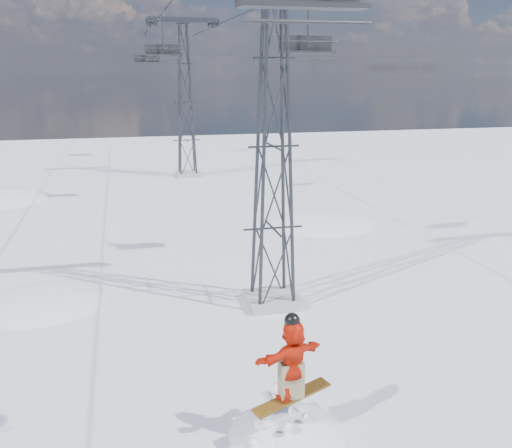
# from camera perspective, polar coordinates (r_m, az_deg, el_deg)

# --- Properties ---
(snow_terrain) EXTENTS (39.00, 37.00, 22.00)m
(snow_terrain) POSITION_cam_1_polar(r_m,az_deg,el_deg) (35.68, -13.23, -14.56)
(snow_terrain) COLOR white
(snow_terrain) RESTS_ON ground
(lift_tower_near) EXTENTS (5.20, 1.80, 11.43)m
(lift_tower_near) POSITION_cam_1_polar(r_m,az_deg,el_deg) (18.63, 1.77, 7.67)
(lift_tower_near) COLOR #999999
(lift_tower_near) RESTS_ON ground
(lift_tower_far) EXTENTS (5.20, 1.80, 11.43)m
(lift_tower_far) POSITION_cam_1_polar(r_m,az_deg,el_deg) (43.16, -7.06, 11.92)
(lift_tower_far) COLOR #999999
(lift_tower_far) RESTS_ON ground
(haul_cables) EXTENTS (4.46, 51.00, 0.06)m
(haul_cables) POSITION_cam_1_polar(r_m,az_deg,el_deg) (29.86, -4.28, 20.86)
(haul_cables) COLOR black
(haul_cables) RESTS_ON ground
(lift_chair_mid) EXTENTS (2.11, 0.61, 2.62)m
(lift_chair_mid) POSITION_cam_1_polar(r_m,az_deg,el_deg) (22.45, 5.11, 17.32)
(lift_chair_mid) COLOR black
(lift_chair_mid) RESTS_ON ground
(lift_chair_far) EXTENTS (1.99, 0.57, 2.47)m
(lift_chair_far) POSITION_cam_1_polar(r_m,az_deg,el_deg) (33.60, -9.26, 16.71)
(lift_chair_far) COLOR black
(lift_chair_far) RESTS_ON ground
(lift_chair_extra) EXTENTS (2.20, 0.63, 2.73)m
(lift_chair_extra) POSITION_cam_1_polar(r_m,az_deg,el_deg) (51.97, -10.87, 15.85)
(lift_chair_extra) COLOR black
(lift_chair_extra) RESTS_ON ground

